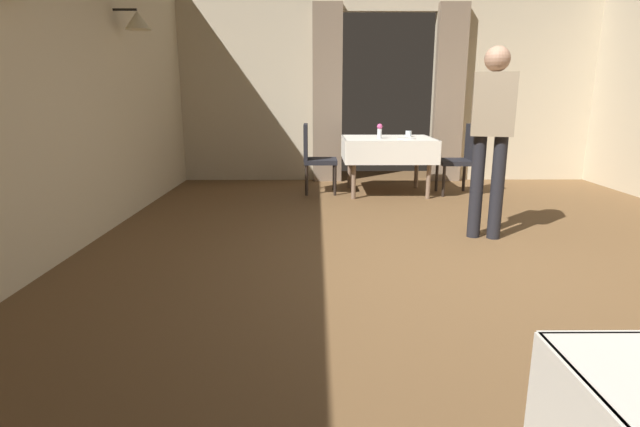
% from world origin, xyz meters
% --- Properties ---
extents(ground, '(10.08, 10.08, 0.00)m').
position_xyz_m(ground, '(0.00, 0.00, 0.00)').
color(ground, brown).
extents(wall_left, '(0.49, 8.40, 3.00)m').
position_xyz_m(wall_left, '(-3.20, 0.00, 1.51)').
color(wall_left, beige).
rests_on(wall_left, ground).
extents(wall_back, '(6.40, 0.27, 3.00)m').
position_xyz_m(wall_back, '(0.00, 4.18, 1.52)').
color(wall_back, beige).
rests_on(wall_back, ground).
extents(dining_table_mid, '(1.20, 1.01, 0.75)m').
position_xyz_m(dining_table_mid, '(-0.13, 3.08, 0.65)').
color(dining_table_mid, '#7A604C').
rests_on(dining_table_mid, ground).
extents(chair_mid_left, '(0.44, 0.44, 0.93)m').
position_xyz_m(chair_mid_left, '(-1.11, 3.10, 0.52)').
color(chair_mid_left, black).
rests_on(chair_mid_left, ground).
extents(chair_mid_right, '(0.44, 0.44, 0.93)m').
position_xyz_m(chair_mid_right, '(0.85, 3.00, 0.52)').
color(chair_mid_right, black).
rests_on(chair_mid_right, ground).
extents(flower_vase_mid, '(0.07, 0.07, 0.19)m').
position_xyz_m(flower_vase_mid, '(-0.26, 2.95, 0.85)').
color(flower_vase_mid, silver).
rests_on(flower_vase_mid, dining_table_mid).
extents(glass_mid_b, '(0.08, 0.08, 0.08)m').
position_xyz_m(glass_mid_b, '(0.17, 3.21, 0.79)').
color(glass_mid_b, silver).
rests_on(glass_mid_b, dining_table_mid).
extents(plate_mid_c, '(0.23, 0.23, 0.01)m').
position_xyz_m(plate_mid_c, '(0.08, 2.87, 0.76)').
color(plate_mid_c, white).
rests_on(plate_mid_c, dining_table_mid).
extents(person_waiter_by_doorway, '(0.41, 0.31, 1.72)m').
position_xyz_m(person_waiter_by_doorway, '(0.48, 0.92, 1.02)').
color(person_waiter_by_doorway, black).
rests_on(person_waiter_by_doorway, ground).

